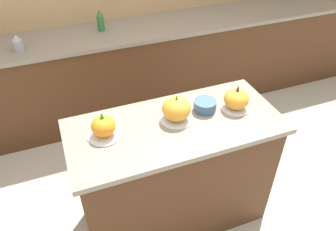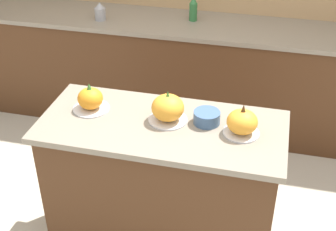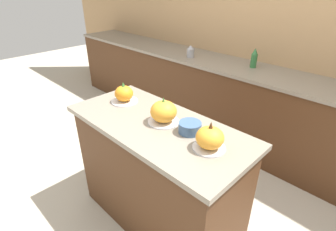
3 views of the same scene
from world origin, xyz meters
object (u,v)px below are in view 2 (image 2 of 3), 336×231
(pumpkin_cake_center, at_px, (168,109))
(mixing_bowl, at_px, (207,117))
(bottle_tall, at_px, (193,9))
(pumpkin_cake_left, at_px, (90,99))
(pumpkin_cake_right, at_px, (242,123))
(bottle_short, at_px, (100,12))

(pumpkin_cake_center, xyz_separation_m, mixing_bowl, (0.21, 0.02, -0.04))
(pumpkin_cake_center, relative_size, bottle_tall, 1.05)
(pumpkin_cake_left, xyz_separation_m, bottle_tall, (0.29, 1.45, 0.04))
(pumpkin_cake_right, bearing_deg, pumpkin_cake_left, 177.25)
(pumpkin_cake_right, xyz_separation_m, mixing_bowl, (-0.19, 0.05, -0.03))
(pumpkin_cake_center, distance_m, mixing_bowl, 0.21)
(pumpkin_cake_left, height_order, mixing_bowl, pumpkin_cake_left)
(bottle_tall, height_order, bottle_short, bottle_tall)
(pumpkin_cake_center, xyz_separation_m, bottle_short, (-0.88, 1.30, 0.00))
(bottle_short, height_order, mixing_bowl, bottle_short)
(pumpkin_cake_left, height_order, bottle_tall, bottle_tall)
(bottle_tall, relative_size, bottle_short, 1.43)
(pumpkin_cake_center, distance_m, bottle_short, 1.57)
(bottle_tall, bearing_deg, bottle_short, -167.42)
(pumpkin_cake_center, relative_size, mixing_bowl, 1.48)
(pumpkin_cake_left, relative_size, pumpkin_cake_center, 0.97)
(pumpkin_cake_left, bearing_deg, bottle_short, 108.55)
(bottle_short, bearing_deg, pumpkin_cake_center, -56.02)
(pumpkin_cake_right, distance_m, mixing_bowl, 0.20)
(bottle_tall, bearing_deg, pumpkin_cake_left, -101.29)
(pumpkin_cake_left, relative_size, bottle_tall, 1.02)
(bottle_tall, distance_m, mixing_bowl, 1.48)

